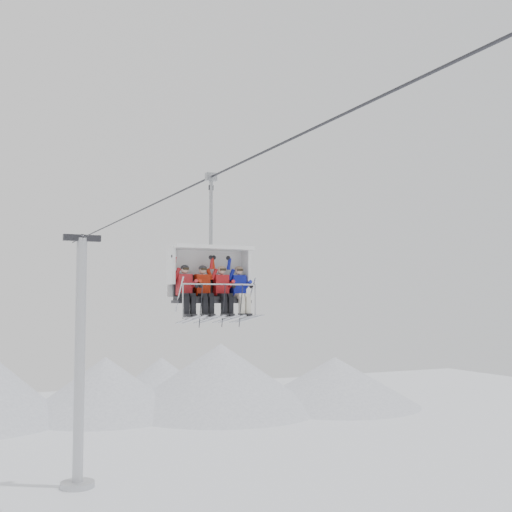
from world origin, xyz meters
name	(u,v)px	position (x,y,z in m)	size (l,w,h in m)	color
ridgeline	(13,388)	(-1.58, 42.05, 2.84)	(72.00, 21.00, 7.00)	silver
lift_tower_right	(79,377)	(0.00, 22.00, 5.78)	(2.00, 1.80, 13.48)	#AEB0B6
haul_cable	(256,156)	(0.00, 0.00, 13.30)	(0.06, 0.06, 50.00)	#2A2A2E
chairlift_carrier	(209,273)	(0.00, 3.00, 10.65)	(2.25, 1.17, 3.98)	black
skier_far_left	(186,289)	(-0.78, 2.70, 10.19)	(0.39, 1.69, 1.55)	red
skier_center_left	(204,290)	(-0.27, 2.70, 10.19)	(0.39, 1.69, 1.55)	#A91F0A
skier_center_right	(223,290)	(0.28, 2.70, 10.19)	(0.39, 1.69, 1.55)	red
skier_far_right	(240,290)	(0.80, 2.70, 10.19)	(0.39, 1.69, 1.55)	#111999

